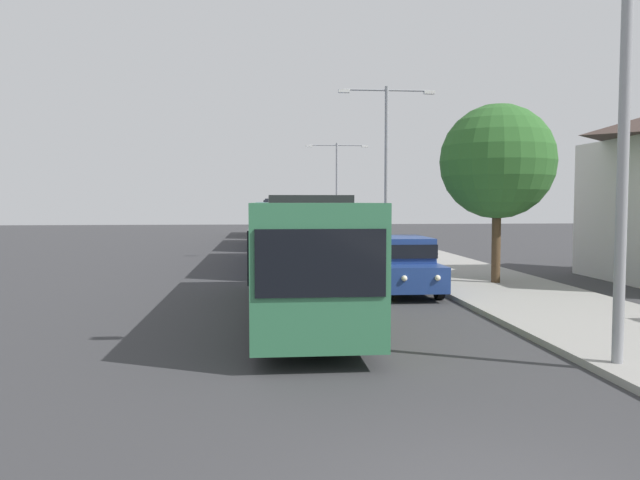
{
  "coord_description": "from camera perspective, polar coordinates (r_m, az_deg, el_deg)",
  "views": [
    {
      "loc": [
        -2.32,
        -5.84,
        3.07
      ],
      "look_at": [
        -0.46,
        14.16,
        1.85
      ],
      "focal_mm": 35.12,
      "sensor_mm": 36.0,
      "label": 1
    }
  ],
  "objects": [
    {
      "name": "bus_second_in_line",
      "position": [
        30.04,
        -3.37,
        0.85
      ],
      "size": [
        2.58,
        12.16,
        3.21
      ],
      "color": "#284C8C",
      "rests_on": "ground_plane"
    },
    {
      "name": "streetlamp_mid",
      "position": [
        32.67,
        6.07,
        7.64
      ],
      "size": [
        4.99,
        0.28,
        8.83
      ],
      "color": "gray",
      "rests_on": "sidewalk"
    },
    {
      "name": "bus_lead",
      "position": [
        16.82,
        -1.82,
        -1.21
      ],
      "size": [
        2.58,
        11.91,
        3.21
      ],
      "color": "#33724C",
      "rests_on": "ground_plane"
    },
    {
      "name": "streetlamp_far",
      "position": [
        53.66,
        1.55,
        5.55
      ],
      "size": [
        5.33,
        0.28,
        7.95
      ],
      "color": "gray",
      "rests_on": "sidewalk"
    },
    {
      "name": "bus_middle",
      "position": [
        43.6,
        -3.98,
        1.66
      ],
      "size": [
        2.58,
        11.47,
        3.21
      ],
      "color": "#284C8C",
      "rests_on": "ground_plane"
    },
    {
      "name": "roadside_tree",
      "position": [
        23.51,
        15.87,
        6.87
      ],
      "size": [
        4.11,
        4.11,
        6.43
      ],
      "color": "#4C3823",
      "rests_on": "sidewalk"
    },
    {
      "name": "white_suv",
      "position": [
        21.24,
        7.55,
        -2.04
      ],
      "size": [
        1.86,
        4.83,
        1.9
      ],
      "color": "navy",
      "rests_on": "ground_plane"
    },
    {
      "name": "bus_fourth_in_line",
      "position": [
        56.93,
        -4.3,
        2.09
      ],
      "size": [
        2.58,
        10.62,
        3.21
      ],
      "color": "silver",
      "rests_on": "ground_plane"
    },
    {
      "name": "streetlamp_near",
      "position": [
        12.59,
        26.03,
        11.94
      ],
      "size": [
        5.69,
        0.28,
        7.89
      ],
      "color": "gray",
      "rests_on": "sidewalk"
    }
  ]
}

